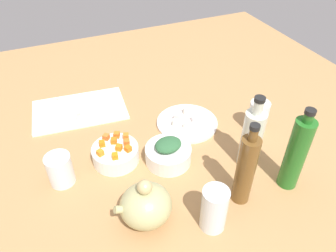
{
  "coord_description": "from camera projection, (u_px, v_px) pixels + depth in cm",
  "views": [
    {
      "loc": [
        33.92,
        79.61,
        78.4
      ],
      "look_at": [
        0.0,
        0.0,
        8.0
      ],
      "focal_mm": 34.66,
      "sensor_mm": 36.0,
      "label": 1
    }
  ],
  "objects": [
    {
      "name": "carrot_cube_8",
      "position": [
        106.0,
        137.0,
        1.05
      ],
      "size": [
        2.55,
        2.55,
        1.8
      ],
      "primitive_type": "cube",
      "rotation": [
        0.0,
        0.0,
        2.38
      ],
      "color": "orange",
      "rests_on": "bowl_carrots"
    },
    {
      "name": "drinking_glass_1",
      "position": [
        214.0,
        209.0,
        0.83
      ],
      "size": [
        6.91,
        6.91,
        13.41
      ],
      "primitive_type": "cylinder",
      "color": "white",
      "rests_on": "tabletop"
    },
    {
      "name": "carrot_cube_2",
      "position": [
        119.0,
        147.0,
        1.01
      ],
      "size": [
        2.52,
        2.52,
        1.8
      ],
      "primitive_type": "cube",
      "rotation": [
        0.0,
        0.0,
        0.94
      ],
      "color": "orange",
      "rests_on": "bowl_carrots"
    },
    {
      "name": "tofu_cube_0",
      "position": [
        177.0,
        117.0,
        1.2
      ],
      "size": [
        3.11,
        3.11,
        2.2
      ],
      "primitive_type": "cube",
      "rotation": [
        0.0,
        0.0,
        2.36
      ],
      "color": "silver",
      "rests_on": "plate_tofu"
    },
    {
      "name": "bottle_1",
      "position": [
        252.0,
        138.0,
        0.98
      ],
      "size": [
        6.38,
        6.38,
        25.41
      ],
      "color": "silver",
      "rests_on": "tabletop"
    },
    {
      "name": "plate_tofu",
      "position": [
        187.0,
        123.0,
        1.2
      ],
      "size": [
        22.38,
        22.38,
        1.2
      ],
      "primitive_type": "cylinder",
      "color": "white",
      "rests_on": "tabletop"
    },
    {
      "name": "carrot_cube_4",
      "position": [
        102.0,
        144.0,
        1.03
      ],
      "size": [
        1.94,
        1.94,
        1.8
      ],
      "primitive_type": "cube",
      "rotation": [
        0.0,
        0.0,
        1.49
      ],
      "color": "orange",
      "rests_on": "bowl_carrots"
    },
    {
      "name": "carrot_cube_6",
      "position": [
        126.0,
        136.0,
        1.05
      ],
      "size": [
        2.22,
        2.22,
        1.8
      ],
      "primitive_type": "cube",
      "rotation": [
        0.0,
        0.0,
        1.3
      ],
      "color": "orange",
      "rests_on": "bowl_carrots"
    },
    {
      "name": "carrot_cube_7",
      "position": [
        127.0,
        142.0,
        1.03
      ],
      "size": [
        2.26,
        2.26,
        1.8
      ],
      "primitive_type": "cube",
      "rotation": [
        0.0,
        0.0,
        2.83
      ],
      "color": "orange",
      "rests_on": "bowl_carrots"
    },
    {
      "name": "bowl_carrots",
      "position": [
        116.0,
        154.0,
        1.04
      ],
      "size": [
        14.89,
        14.89,
        5.36
      ],
      "primitive_type": "cylinder",
      "color": "white",
      "rests_on": "tabletop"
    },
    {
      "name": "carrot_cube_0",
      "position": [
        100.0,
        153.0,
        0.99
      ],
      "size": [
        2.35,
        2.35,
        1.8
      ],
      "primitive_type": "cube",
      "rotation": [
        0.0,
        0.0,
        0.39
      ],
      "color": "orange",
      "rests_on": "bowl_carrots"
    },
    {
      "name": "bottle_0",
      "position": [
        246.0,
        170.0,
        0.87
      ],
      "size": [
        5.15,
        5.15,
        27.06
      ],
      "color": "brown",
      "rests_on": "tabletop"
    },
    {
      "name": "tabletop",
      "position": [
        168.0,
        140.0,
        1.16
      ],
      "size": [
        190.0,
        190.0,
        3.0
      ],
      "primitive_type": "cube",
      "color": "#AD804F",
      "rests_on": "ground"
    },
    {
      "name": "drinking_glass_0",
      "position": [
        258.0,
        117.0,
        1.14
      ],
      "size": [
        6.92,
        6.92,
        11.74
      ],
      "primitive_type": "cylinder",
      "color": "white",
      "rests_on": "tabletop"
    },
    {
      "name": "dumpling_2",
      "position": [
        65.0,
        112.0,
        1.22
      ],
      "size": [
        3.94,
        4.38,
        3.14
      ],
      "primitive_type": "pyramid",
      "rotation": [
        0.0,
        0.0,
        1.69
      ],
      "color": "beige",
      "rests_on": "cutting_board"
    },
    {
      "name": "carrot_cube_5",
      "position": [
        117.0,
        135.0,
        1.06
      ],
      "size": [
        2.45,
        2.45,
        1.8
      ],
      "primitive_type": "cube",
      "rotation": [
        0.0,
        0.0,
        1.05
      ],
      "color": "orange",
      "rests_on": "bowl_carrots"
    },
    {
      "name": "carrot_cube_3",
      "position": [
        115.0,
        156.0,
        0.98
      ],
      "size": [
        2.07,
        2.07,
        1.8
      ],
      "primitive_type": "cube",
      "rotation": [
        0.0,
        0.0,
        1.41
      ],
      "color": "orange",
      "rests_on": "bowl_carrots"
    },
    {
      "name": "bottle_2",
      "position": [
        296.0,
        153.0,
        0.91
      ],
      "size": [
        5.79,
        5.79,
        27.43
      ],
      "color": "#236921",
      "rests_on": "tabletop"
    },
    {
      "name": "tofu_cube_2",
      "position": [
        195.0,
        119.0,
        1.19
      ],
      "size": [
        2.56,
        2.56,
        2.2
      ],
      "primitive_type": "cube",
      "rotation": [
        0.0,
        0.0,
        1.39
      ],
      "color": "white",
      "rests_on": "plate_tofu"
    },
    {
      "name": "carrot_cube_1",
      "position": [
        114.0,
        141.0,
        1.04
      ],
      "size": [
        2.33,
        2.33,
        1.8
      ],
      "primitive_type": "cube",
      "rotation": [
        0.0,
        0.0,
        2.77
      ],
      "color": "orange",
      "rests_on": "bowl_carrots"
    },
    {
      "name": "dumpling_1",
      "position": [
        91.0,
        96.0,
        1.31
      ],
      "size": [
        5.14,
        4.71,
        2.37
      ],
      "primitive_type": "pyramid",
      "rotation": [
        0.0,
        0.0,
        2.93
      ],
      "color": "beige",
      "rests_on": "cutting_board"
    },
    {
      "name": "bowl_greens",
      "position": [
        168.0,
        155.0,
        1.04
      ],
      "size": [
        14.74,
        14.74,
        5.57
      ],
      "primitive_type": "cylinder",
      "color": "white",
      "rests_on": "tabletop"
    },
    {
      "name": "carrot_cube_9",
      "position": [
        128.0,
        149.0,
        1.01
      ],
      "size": [
        2.34,
        2.34,
        1.8
      ],
      "primitive_type": "cube",
      "rotation": [
        0.0,
        0.0,
        1.95
      ],
      "color": "orange",
      "rests_on": "bowl_carrots"
    },
    {
      "name": "tofu_cube_1",
      "position": [
        186.0,
        111.0,
        1.23
      ],
      "size": [
        2.59,
        2.59,
        2.2
      ],
      "primitive_type": "cube",
      "rotation": [
        0.0,
        0.0,
        2.95
      ],
      "color": "white",
      "rests_on": "plate_tofu"
    },
    {
      "name": "chopped_greens_mound",
      "position": [
        168.0,
        145.0,
        1.01
      ],
      "size": [
        9.88,
        8.65,
        3.09
      ],
      "primitive_type": "ellipsoid",
      "rotation": [
        0.0,
        0.0,
        0.19
      ],
      "color": "#2F6139",
      "rests_on": "bowl_greens"
    },
    {
      "name": "dumpling_0",
      "position": [
        56.0,
        102.0,
        1.28
      ],
      "size": [
        5.85,
        6.54,
        2.25
      ],
      "primitive_type": "pyramid",
      "rotation": [
        0.0,
        0.0,
        1.43
      ],
      "color": "beige",
      "rests_on": "cutting_board"
    },
    {
      "name": "dumpling_3",
      "position": [
        82.0,
        115.0,
        1.21
      ],
      "size": [
        8.0,
        7.85,
        2.59
      ],
      "primitive_type": "pyramid",
      "rotation": [
        0.0,
        0.0,
        3.74
      ],
      "color": "beige",
      "rests_on": "cutting_board"
    },
    {
      "name": "tofu_cube_4",
      "position": [
        176.0,
        123.0,
        1.17
      ],
      "size": [
        3.04,
        3.04,
        2.2
      ],
      "primitive_type": "cube",
      "rotation": [
        0.0,
        0.0,
        2.57
      ],
      "color": "white",
      "rests_on": "plate_tofu"
    },
    {
      "name": "teapot",
      "position": [
        146.0,
        205.0,
        0.85
      ],
      "size": [
        15.57,
        13.5,
        14.95
      ],
      "color": "tan",
      "rests_on": "tabletop"
    },
    {
      "name": "tofu_cube_3",
      "position": [
        187.0,
        125.0,
        1.16
      ],
      "size": [
        3.11,
        3.11,
        2.2
      ],
      "primitive_type": "cube",
      "rotation": [
        0.0,
        0.0,
        2.29
      ],
      "color": "silver",
      "rests_on": "plate_tofu"
    },
    {
      "name": "cutting_board",
      "position": [
        80.0,
        110.0,
        1.26
      ],
      "size": [
        37.01,
        25.3,
        1.0
      ],
      "primitive_type": "cube",
      "rotation": [
        0.0,
        0.0,
        -0.1
      ],
      "color": "white",
      "rests_on": "tabletop"
    },
    {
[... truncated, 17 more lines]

